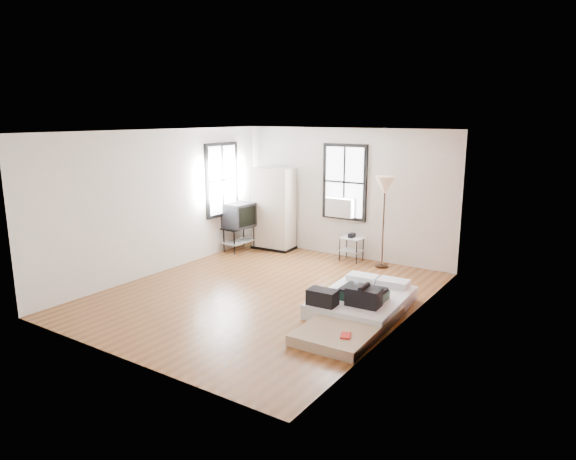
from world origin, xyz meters
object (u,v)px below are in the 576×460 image
Objects in this scene: floor_lamp at (385,189)px; tv_stand at (239,217)px; mattress_main at (361,300)px; wardrobe at (274,209)px; mattress_bare at (353,317)px; side_table at (352,243)px.

tv_stand is (-3.28, -0.59, -0.82)m from floor_lamp.
wardrobe is (-3.40, 2.40, 0.78)m from mattress_main.
mattress_bare is 4.77m from wardrobe.
side_table reaches higher than mattress_bare.
mattress_bare is at bearing -74.30° from floor_lamp.
mattress_main is 2.89m from floor_lamp.
floor_lamp is 3.43m from tv_stand.
mattress_bare is 1.03× the size of wardrobe.
side_table is (-1.42, 2.47, 0.25)m from mattress_main.
mattress_bare is 1.75× the size of tv_stand.
tv_stand is at bearing -169.81° from floor_lamp.
tv_stand is (-3.96, 1.81, 0.64)m from mattress_main.
mattress_main is 4.40m from tv_stand.
mattress_main is 0.68m from mattress_bare.
mattress_bare is at bearing -44.79° from wardrobe.
wardrobe reaches higher than floor_lamp.
mattress_bare is 1.03× the size of floor_lamp.
floor_lamp is at bearing 102.49° from mattress_main.
mattress_main is 1.66× the size of tv_stand.
side_table is 1.42m from floor_lamp.
mattress_main is at bearing -39.45° from wardrobe.
floor_lamp reaches higher than mattress_main.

